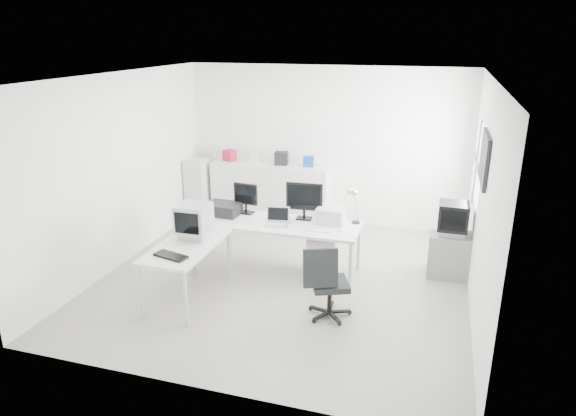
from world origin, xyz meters
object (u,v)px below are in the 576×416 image
(filing_cabinet, at_px, (199,189))
(laptop, at_px, (277,217))
(laser_printer, at_px, (331,215))
(crt_tv, at_px, (453,219))
(lcd_monitor_large, at_px, (304,201))
(tv_cabinet, at_px, (449,255))
(office_chair, at_px, (330,280))
(sideboard, at_px, (271,192))
(lcd_monitor_small, at_px, (246,198))
(main_desk, at_px, (276,246))
(crt_monitor, at_px, (194,223))
(inkjet_printer, at_px, (224,209))
(drawer_pedestal, at_px, (324,255))
(side_desk, at_px, (188,271))

(filing_cabinet, bearing_deg, laptop, -41.27)
(laser_printer, height_order, crt_tv, crt_tv)
(lcd_monitor_large, bearing_deg, tv_cabinet, 5.17)
(office_chair, bearing_deg, laptop, 113.33)
(laptop, distance_m, laser_printer, 0.77)
(sideboard, bearing_deg, lcd_monitor_small, -83.81)
(main_desk, height_order, crt_monitor, crt_monitor)
(inkjet_printer, height_order, crt_tv, crt_tv)
(main_desk, distance_m, crt_monitor, 1.34)
(main_desk, xyz_separation_m, inkjet_printer, (-0.85, 0.10, 0.46))
(laser_printer, relative_size, tv_cabinet, 0.61)
(office_chair, xyz_separation_m, filing_cabinet, (-3.11, 2.81, 0.07))
(drawer_pedestal, height_order, lcd_monitor_large, lcd_monitor_large)
(sideboard, bearing_deg, drawer_pedestal, -53.49)
(drawer_pedestal, xyz_separation_m, tv_cabinet, (1.71, 0.51, 0.02))
(laptop, bearing_deg, crt_monitor, -149.75)
(side_desk, bearing_deg, inkjet_printer, 90.00)
(main_desk, distance_m, side_desk, 1.39)
(laptop, distance_m, filing_cabinet, 2.86)
(crt_monitor, height_order, sideboard, crt_monitor)
(crt_tv, bearing_deg, filing_cabinet, 164.86)
(lcd_monitor_small, relative_size, filing_cabinet, 0.43)
(lcd_monitor_small, bearing_deg, side_desk, -97.27)
(crt_monitor, relative_size, office_chair, 0.43)
(inkjet_printer, bearing_deg, sideboard, 89.85)
(inkjet_printer, bearing_deg, filing_cabinet, 129.64)
(side_desk, height_order, crt_tv, crt_tv)
(side_desk, relative_size, crt_tv, 2.80)
(office_chair, distance_m, crt_tv, 2.15)
(main_desk, bearing_deg, crt_monitor, -135.00)
(main_desk, xyz_separation_m, filing_cabinet, (-2.09, 1.77, 0.17))
(inkjet_printer, bearing_deg, drawer_pedestal, 1.35)
(side_desk, height_order, drawer_pedestal, side_desk)
(office_chair, bearing_deg, side_desk, 159.20)
(laptop, xyz_separation_m, office_chair, (0.97, -0.94, -0.39))
(tv_cabinet, bearing_deg, sideboard, 155.49)
(side_desk, xyz_separation_m, filing_cabinet, (-1.24, 2.87, 0.17))
(lcd_monitor_large, xyz_separation_m, laptop, (-0.30, -0.35, -0.16))
(crt_monitor, relative_size, tv_cabinet, 0.65)
(lcd_monitor_large, distance_m, laser_printer, 0.43)
(inkjet_printer, distance_m, lcd_monitor_small, 0.37)
(laser_printer, height_order, crt_monitor, crt_monitor)
(side_desk, relative_size, laptop, 3.76)
(side_desk, relative_size, laser_printer, 3.65)
(lcd_monitor_small, height_order, sideboard, lcd_monitor_small)
(laptop, height_order, laser_printer, laptop)
(laser_printer, xyz_separation_m, sideboard, (-1.49, 1.77, -0.32))
(laser_printer, xyz_separation_m, crt_tv, (1.66, 0.34, -0.00))
(sideboard, relative_size, filing_cabinet, 1.98)
(crt_monitor, distance_m, office_chair, 1.94)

